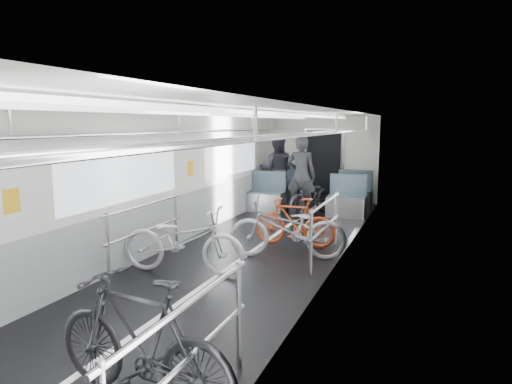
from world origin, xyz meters
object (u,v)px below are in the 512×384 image
at_px(bike_right_mid, 287,228).
at_px(person_seated, 277,170).
at_px(bike_right_near, 141,340).
at_px(bike_left_far, 183,240).
at_px(person_standing, 301,176).
at_px(bike_aisle, 311,197).
at_px(bike_right_far, 295,222).

distance_m(bike_right_mid, person_seated, 4.86).
xyz_separation_m(bike_right_near, person_seated, (-1.79, 8.71, 0.43)).
xyz_separation_m(bike_left_far, person_standing, (0.48, 4.75, 0.46)).
bearing_deg(bike_aisle, bike_right_near, -68.22).
relative_size(bike_left_far, bike_right_mid, 0.99).
relative_size(bike_aisle, person_seated, 0.93).
bearing_deg(person_standing, bike_left_far, 83.11).
distance_m(bike_right_near, person_seated, 8.90).
height_order(bike_right_mid, bike_right_far, bike_right_mid).
bearing_deg(bike_right_far, bike_aisle, -173.36).
bearing_deg(bike_right_far, person_standing, -168.22).
distance_m(bike_right_mid, bike_aisle, 3.52).
relative_size(bike_right_near, bike_right_mid, 0.93).
xyz_separation_m(bike_aisle, person_seated, (-1.21, 1.05, 0.49)).
distance_m(bike_left_far, bike_right_near, 3.20).
relative_size(bike_left_far, person_seated, 0.98).
height_order(bike_left_far, person_seated, person_seated).
relative_size(bike_right_mid, person_standing, 0.99).
distance_m(bike_right_near, bike_aisle, 7.69).
relative_size(bike_right_far, person_standing, 0.77).
height_order(bike_right_near, person_standing, person_standing).
bearing_deg(bike_aisle, bike_left_far, -81.31).
height_order(bike_right_near, bike_aisle, bike_right_near).
bearing_deg(bike_left_far, person_standing, -13.29).
bearing_deg(person_standing, bike_aisle, 178.86).
distance_m(bike_right_far, bike_aisle, 2.74).
xyz_separation_m(bike_right_near, bike_right_mid, (-0.10, 4.17, -0.03)).
relative_size(person_standing, person_seated, 1.00).
xyz_separation_m(bike_left_far, person_seated, (-0.48, 5.80, 0.47)).
bearing_deg(person_seated, bike_left_far, 81.57).
height_order(bike_right_far, bike_aisle, bike_aisle).
bearing_deg(bike_right_mid, bike_aisle, 174.86).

